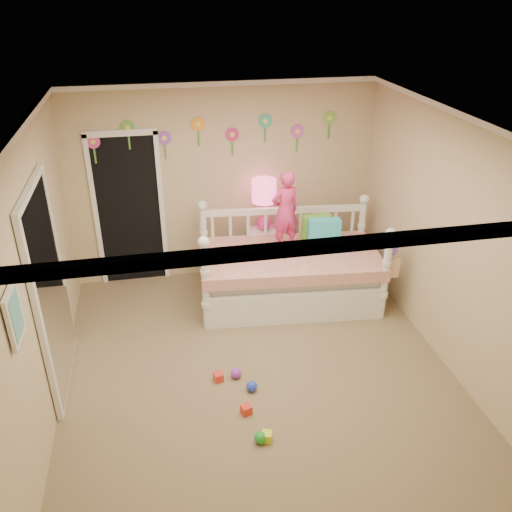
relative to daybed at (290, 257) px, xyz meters
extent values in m
cube|color=#7F684C|center=(-0.67, -1.31, -0.61)|extent=(4.00, 4.50, 0.01)
cube|color=white|center=(-0.67, -1.31, 1.99)|extent=(4.00, 4.50, 0.01)
cube|color=tan|center=(-0.67, 0.94, 0.69)|extent=(4.00, 0.01, 2.60)
cube|color=tan|center=(-2.67, -1.31, 0.69)|extent=(0.01, 4.50, 2.60)
cube|color=tan|center=(1.33, -1.31, 0.69)|extent=(0.01, 4.50, 2.60)
cube|color=#26AEBE|center=(0.44, 0.04, 0.26)|extent=(0.41, 0.19, 0.39)
cube|color=#6DC43B|center=(0.41, 0.27, 0.24)|extent=(0.38, 0.16, 0.35)
imported|color=#E13374|center=(-0.05, 0.12, 0.58)|extent=(0.42, 0.33, 1.01)
cube|color=white|center=(-0.18, 0.72, -0.27)|extent=(0.42, 0.33, 0.68)
sphere|color=#F12093|center=(-0.18, 0.72, 0.17)|extent=(0.19, 0.19, 0.19)
cylinder|color=#F12093|center=(-0.18, 0.72, 0.37)|extent=(0.03, 0.03, 0.41)
cylinder|color=#FF4C8E|center=(-0.18, 0.72, 0.63)|extent=(0.32, 0.32, 0.30)
cube|color=black|center=(-1.92, 0.92, 0.43)|extent=(0.90, 0.04, 2.07)
cube|color=white|center=(-2.63, -1.01, 0.44)|extent=(0.07, 1.30, 2.10)
cube|color=white|center=(-2.64, -2.21, 0.94)|extent=(0.05, 0.34, 0.42)
camera|label=1|loc=(-1.57, -5.68, 3.09)|focal=37.51mm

